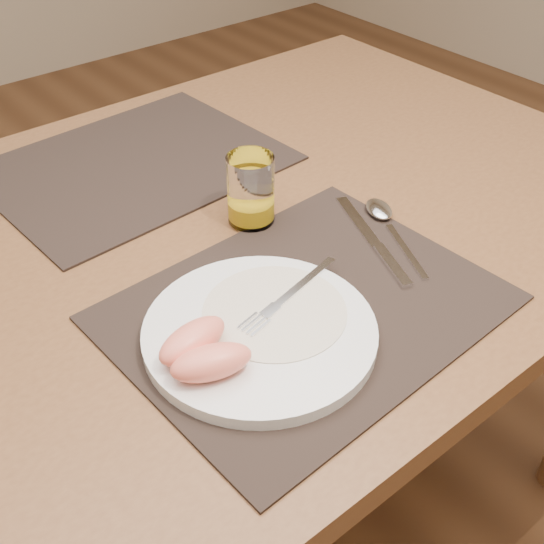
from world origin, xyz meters
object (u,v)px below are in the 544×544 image
at_px(placemat_far, 135,164).
at_px(knife, 377,246).
at_px(placemat_near, 306,307).
at_px(fork, 283,300).
at_px(spoon, 383,215).
at_px(table, 209,274).
at_px(juice_glass, 251,193).
at_px(plate, 260,332).

relative_size(placemat_far, knife, 2.14).
relative_size(placemat_near, fork, 2.59).
distance_m(fork, spoon, 0.25).
height_order(table, placemat_near, placemat_near).
bearing_deg(placemat_near, placemat_far, 87.81).
height_order(table, knife, knife).
relative_size(table, fork, 8.04).
relative_size(placemat_near, juice_glass, 4.48).
bearing_deg(juice_glass, fork, -117.07).
bearing_deg(fork, juice_glass, 62.93).
distance_m(knife, spoon, 0.07).
height_order(placemat_near, spoon, spoon).
distance_m(plate, spoon, 0.30).
bearing_deg(table, placemat_near, -91.04).
xyz_separation_m(placemat_near, juice_glass, (0.06, 0.19, 0.05)).
distance_m(table, placemat_far, 0.24).
bearing_deg(placemat_near, table, 88.96).
xyz_separation_m(placemat_near, plate, (-0.08, -0.01, 0.01)).
distance_m(placemat_near, spoon, 0.23).
relative_size(placemat_far, fork, 2.59).
xyz_separation_m(placemat_far, spoon, (0.20, -0.37, 0.01)).
height_order(knife, juice_glass, juice_glass).
relative_size(fork, spoon, 0.95).
bearing_deg(knife, table, 128.29).
bearing_deg(placemat_near, knife, 10.67).
distance_m(table, placemat_near, 0.24).
relative_size(plate, fork, 1.55).
bearing_deg(juice_glass, placemat_far, 100.81).
height_order(table, spoon, spoon).
distance_m(plate, knife, 0.23).
height_order(placemat_far, knife, knife).
xyz_separation_m(table, spoon, (0.21, -0.15, 0.09)).
bearing_deg(plate, spoon, 15.78).
height_order(knife, spoon, spoon).
bearing_deg(plate, placemat_near, 5.33).
bearing_deg(fork, placemat_near, -19.75).
height_order(table, juice_glass, juice_glass).
distance_m(knife, juice_glass, 0.19).
height_order(placemat_near, juice_glass, juice_glass).
bearing_deg(table, spoon, -34.84).
bearing_deg(plate, fork, 19.50).
bearing_deg(table, fork, -98.73).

